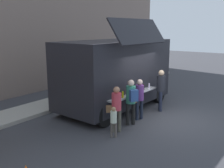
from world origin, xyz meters
name	(u,v)px	position (x,y,z in m)	size (l,w,h in m)	color
ground_plane	(167,119)	(0.00, 0.00, 0.00)	(60.00, 60.00, 0.00)	#38383D
curb_strip	(2,119)	(-4.03, 5.12, 0.07)	(28.00, 1.60, 0.15)	#9E998E
food_truck_main	(116,72)	(-0.03, 2.50, 1.65)	(5.62, 3.24, 3.91)	black
trash_bin	(119,79)	(3.66, 4.82, 0.47)	(0.60, 0.60, 0.95)	#2C6338
customer_front_ordering	(139,96)	(-0.74, 0.88, 0.96)	(0.52, 0.36, 1.62)	#1E2435
customer_mid_with_backpack	(131,98)	(-1.44, 0.81, 1.05)	(0.50, 0.55, 1.72)	black
customer_rear_waiting	(116,105)	(-2.29, 0.89, 0.96)	(0.46, 0.47, 1.62)	#4C4B40
customer_extra_browsing	(161,87)	(0.82, 0.71, 1.08)	(0.37, 0.37, 1.80)	#1F2437
child_near_queue	(114,119)	(-2.72, 0.68, 0.63)	(0.21, 0.21, 1.05)	#4F4742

